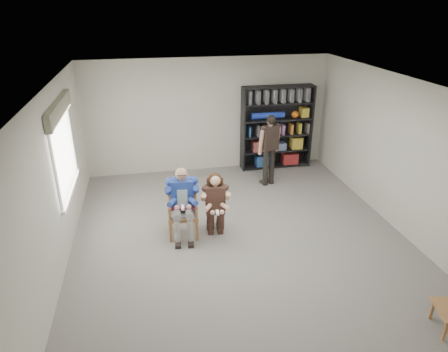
{
  "coord_description": "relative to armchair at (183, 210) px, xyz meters",
  "views": [
    {
      "loc": [
        -1.53,
        -5.96,
        4.03
      ],
      "look_at": [
        -0.2,
        0.6,
        1.05
      ],
      "focal_mm": 32.0,
      "sensor_mm": 36.0,
      "label": 1
    }
  ],
  "objects": [
    {
      "name": "kneeling_woman",
      "position": [
        0.58,
        -0.12,
        0.1
      ],
      "size": [
        0.58,
        0.86,
        1.22
      ],
      "primitive_type": null,
      "rotation": [
        0.0,
        0.0,
        -0.09
      ],
      "color": "#38201A",
      "rests_on": "floor"
    },
    {
      "name": "standing_man",
      "position": [
        2.19,
        1.82,
        0.33
      ],
      "size": [
        0.58,
        0.44,
        1.68
      ],
      "primitive_type": null,
      "rotation": [
        0.0,
        0.0,
        0.32
      ],
      "color": "black",
      "rests_on": "floor"
    },
    {
      "name": "floor",
      "position": [
        1.0,
        -0.43,
        -0.51
      ],
      "size": [
        6.0,
        7.0,
        0.01
      ],
      "primitive_type": "cube",
      "color": "slate",
      "rests_on": "ground"
    },
    {
      "name": "window_left",
      "position": [
        -1.95,
        0.57,
        1.12
      ],
      "size": [
        0.16,
        2.0,
        1.75
      ],
      "primitive_type": null,
      "color": "white",
      "rests_on": "room_shell"
    },
    {
      "name": "armchair",
      "position": [
        0.0,
        0.0,
        0.0
      ],
      "size": [
        0.64,
        0.62,
        1.03
      ],
      "primitive_type": null,
      "rotation": [
        0.0,
        0.0,
        -0.09
      ],
      "color": "#AA7237",
      "rests_on": "floor"
    },
    {
      "name": "room_shell",
      "position": [
        1.0,
        -0.43,
        0.89
      ],
      "size": [
        6.0,
        7.0,
        2.8
      ],
      "primitive_type": null,
      "color": "beige",
      "rests_on": "ground"
    },
    {
      "name": "bookshelf",
      "position": [
        2.7,
        2.85,
        0.54
      ],
      "size": [
        1.8,
        0.38,
        2.1
      ],
      "primitive_type": null,
      "color": "black",
      "rests_on": "floor"
    },
    {
      "name": "seated_man",
      "position": [
        0.0,
        0.0,
        0.15
      ],
      "size": [
        0.64,
        0.85,
        1.33
      ],
      "primitive_type": null,
      "rotation": [
        0.0,
        0.0,
        -0.09
      ],
      "color": "#26399B",
      "rests_on": "floor"
    }
  ]
}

